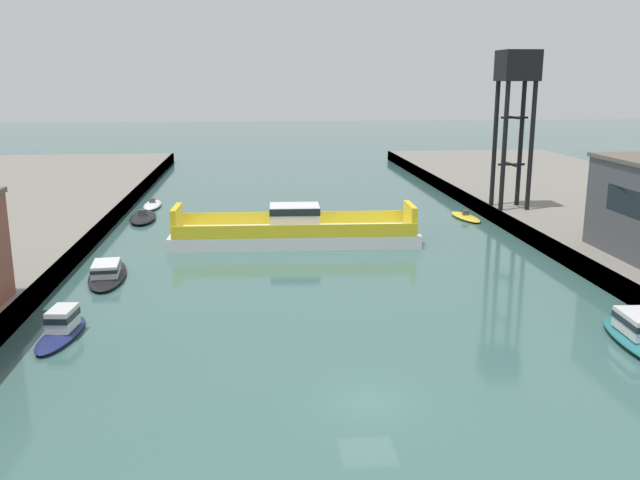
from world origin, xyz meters
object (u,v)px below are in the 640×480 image
chain_ferry (295,231)px  moored_boat_near_right (107,272)px  moored_boat_far_right (466,217)px  moored_boat_mid_right (152,205)px  moored_boat_near_left (143,217)px  crane_tower (517,84)px  moored_boat_far_left (62,326)px

chain_ferry → moored_boat_near_right: 16.84m
moored_boat_near_right → moored_boat_far_right: (31.79, 18.17, -0.27)m
moored_boat_near_right → moored_boat_mid_right: 27.72m
moored_boat_near_left → crane_tower: (36.14, -4.44, 13.04)m
moored_boat_near_left → moored_boat_far_right: size_ratio=1.21×
moored_boat_near_right → crane_tower: crane_tower is taller
moored_boat_mid_right → moored_boat_far_left: size_ratio=0.99×
chain_ferry → moored_boat_mid_right: bearing=128.8°
chain_ferry → moored_boat_far_right: chain_ferry is taller
chain_ferry → moored_boat_near_right: size_ratio=2.55×
chain_ferry → crane_tower: size_ratio=1.42×
moored_boat_mid_right → moored_boat_far_right: size_ratio=1.01×
chain_ferry → moored_boat_far_right: bearing=26.0°
moored_boat_far_left → chain_ferry: bearing=55.8°
moored_boat_near_right → crane_tower: (35.45, 16.20, 12.86)m
chain_ferry → crane_tower: 25.70m
moored_boat_far_left → crane_tower: size_ratio=0.40×
moored_boat_near_left → moored_boat_far_left: bearing=-89.0°
moored_boat_mid_right → crane_tower: 40.17m
moored_boat_far_left → moored_boat_near_right: bearing=89.3°
moored_boat_near_right → moored_boat_far_left: 11.19m
moored_boat_near_right → moored_boat_far_left: size_ratio=1.40×
moored_boat_mid_right → moored_boat_far_left: (0.59, -38.90, 0.35)m
moored_boat_far_right → chain_ferry: bearing=-154.0°
moored_boat_mid_right → moored_boat_far_left: moored_boat_far_left is taller
moored_boat_near_left → moored_boat_mid_right: bearing=90.5°
crane_tower → moored_boat_near_left: bearing=173.0°
moored_boat_near_left → crane_tower: crane_tower is taller
moored_boat_near_right → moored_boat_mid_right: bearing=91.5°
moored_boat_far_left → crane_tower: bearing=37.6°
moored_boat_near_left → moored_boat_near_right: bearing=-88.1°
moored_boat_near_left → moored_boat_far_right: 32.56m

